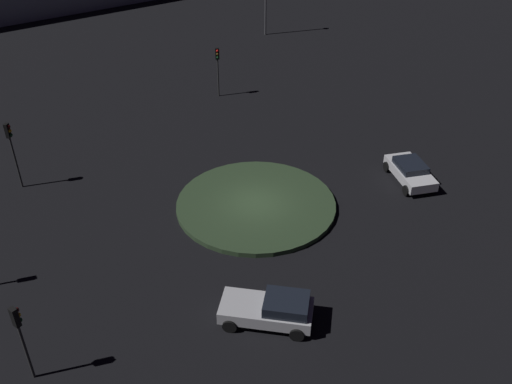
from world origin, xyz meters
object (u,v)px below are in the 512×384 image
at_px(car_silver, 271,309).
at_px(car_white, 410,171).
at_px(traffic_light_west, 11,143).
at_px(traffic_light_southwest, 20,329).
at_px(traffic_light_north, 218,62).

height_order(car_silver, car_white, car_silver).
height_order(car_white, traffic_light_west, traffic_light_west).
bearing_deg(traffic_light_southwest, car_white, -14.45).
distance_m(traffic_light_southwest, traffic_light_north, 28.55).
distance_m(car_white, traffic_light_southwest, 24.27).
relative_size(traffic_light_north, traffic_light_west, 0.92).
relative_size(traffic_light_southwest, traffic_light_west, 0.90).
distance_m(car_silver, traffic_light_north, 25.14).
bearing_deg(traffic_light_west, car_white, 9.97).
bearing_deg(traffic_light_north, traffic_light_west, -51.43).
xyz_separation_m(car_white, traffic_light_southwest, (-15.55, -18.51, 2.11)).
distance_m(car_white, traffic_light_west, 24.34).
bearing_deg(car_silver, car_white, -117.25).
height_order(car_silver, traffic_light_southwest, traffic_light_southwest).
height_order(car_white, traffic_light_southwest, traffic_light_southwest).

